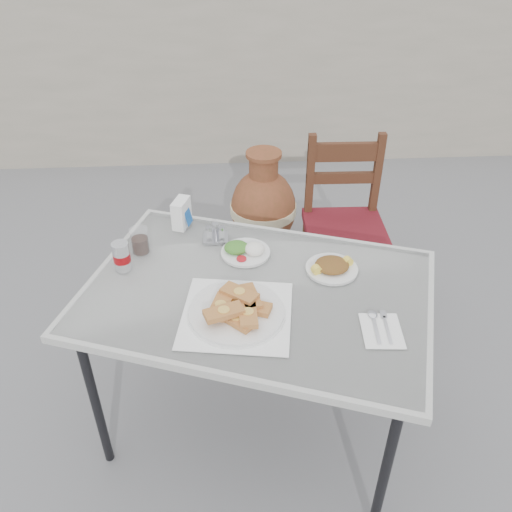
{
  "coord_description": "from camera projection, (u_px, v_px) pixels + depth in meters",
  "views": [
    {
      "loc": [
        -0.06,
        -1.49,
        1.89
      ],
      "look_at": [
        0.03,
        -0.01,
        0.82
      ],
      "focal_mm": 38.0,
      "sensor_mm": 36.0,
      "label": 1
    }
  ],
  "objects": [
    {
      "name": "ground",
      "position": [
        249.0,
        410.0,
        2.31
      ],
      "size": [
        80.0,
        80.0,
        0.0
      ],
      "primitive_type": "plane",
      "color": "slate",
      "rests_on": "ground"
    },
    {
      "name": "cafe_table",
      "position": [
        257.0,
        300.0,
        1.88
      ],
      "size": [
        1.37,
        1.13,
        0.71
      ],
      "rotation": [
        0.0,
        0.0,
        -0.33
      ],
      "color": "black",
      "rests_on": "ground"
    },
    {
      "name": "pide_plate",
      "position": [
        236.0,
        307.0,
        1.73
      ],
      "size": [
        0.4,
        0.4,
        0.07
      ],
      "rotation": [
        0.0,
        0.0,
        -0.14
      ],
      "color": "white",
      "rests_on": "cafe_table"
    },
    {
      "name": "salad_rice_plate",
      "position": [
        245.0,
        250.0,
        2.01
      ],
      "size": [
        0.18,
        0.18,
        0.05
      ],
      "color": "white",
      "rests_on": "cafe_table"
    },
    {
      "name": "salad_chopped_plate",
      "position": [
        332.0,
        267.0,
        1.93
      ],
      "size": [
        0.19,
        0.19,
        0.04
      ],
      "color": "white",
      "rests_on": "cafe_table"
    },
    {
      "name": "soda_can",
      "position": [
        122.0,
        256.0,
        1.91
      ],
      "size": [
        0.06,
        0.06,
        0.11
      ],
      "color": "white",
      "rests_on": "cafe_table"
    },
    {
      "name": "cola_glass",
      "position": [
        140.0,
        242.0,
        2.01
      ],
      "size": [
        0.07,
        0.07,
        0.1
      ],
      "color": "white",
      "rests_on": "cafe_table"
    },
    {
      "name": "napkin_holder",
      "position": [
        181.0,
        213.0,
        2.14
      ],
      "size": [
        0.08,
        0.11,
        0.12
      ],
      "rotation": [
        0.0,
        0.0,
        -0.33
      ],
      "color": "white",
      "rests_on": "cafe_table"
    },
    {
      "name": "condiment_caddy",
      "position": [
        216.0,
        235.0,
        2.08
      ],
      "size": [
        0.1,
        0.08,
        0.07
      ],
      "rotation": [
        0.0,
        0.0,
        -0.0
      ],
      "color": "silver",
      "rests_on": "cafe_table"
    },
    {
      "name": "cutlery_napkin",
      "position": [
        380.0,
        328.0,
        1.69
      ],
      "size": [
        0.13,
        0.18,
        0.01
      ],
      "rotation": [
        0.0,
        0.0,
        -0.07
      ],
      "color": "white",
      "rests_on": "cafe_table"
    },
    {
      "name": "chair",
      "position": [
        344.0,
        224.0,
        2.67
      ],
      "size": [
        0.39,
        0.39,
        0.87
      ],
      "rotation": [
        0.0,
        0.0,
        -0.02
      ],
      "color": "#381A0F",
      "rests_on": "ground"
    },
    {
      "name": "terracotta_urn",
      "position": [
        263.0,
        209.0,
        3.07
      ],
      "size": [
        0.38,
        0.38,
        0.66
      ],
      "color": "brown",
      "rests_on": "ground"
    },
    {
      "name": "back_wall",
      "position": [
        231.0,
        81.0,
        3.99
      ],
      "size": [
        6.0,
        0.25,
        1.2
      ],
      "primitive_type": "cube",
      "color": "#9E9284",
      "rests_on": "ground"
    }
  ]
}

